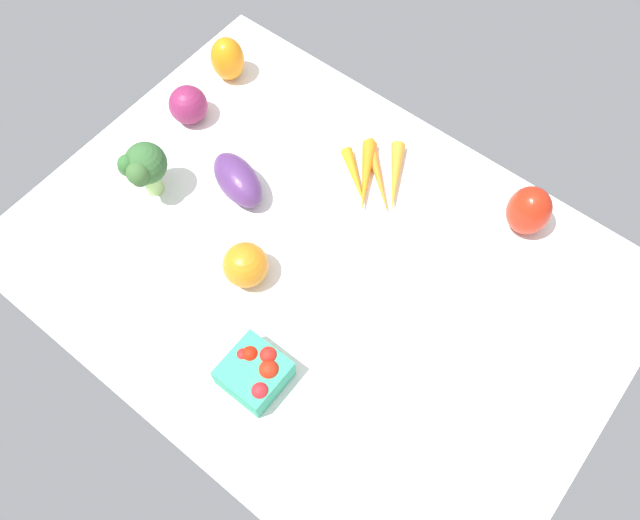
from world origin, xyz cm
name	(u,v)px	position (x,y,z in cm)	size (l,w,h in cm)	color
tablecloth	(320,268)	(0.00, 0.00, 1.00)	(104.00, 76.00, 2.00)	white
heirloom_tomato_orange	(246,265)	(8.63, 9.30, 5.92)	(7.83, 7.83, 7.83)	orange
eggplant	(238,180)	(21.47, -3.10, 5.45)	(12.70, 6.91, 6.91)	#532E6A
carrot_bunch	(375,177)	(3.03, -20.35, 3.28)	(16.35, 17.80, 2.82)	orange
broccoli_head	(143,167)	(33.97, 7.15, 9.86)	(8.02, 8.60, 11.92)	#9ECB72
bell_pepper_orange	(228,59)	(41.87, -23.21, 6.75)	(6.77, 6.77, 9.51)	orange
red_onion_center	(188,105)	(40.52, -10.18, 5.76)	(7.53, 7.53, 7.53)	#84224F
berry_basket	(256,372)	(-4.66, 22.19, 4.97)	(9.27, 9.27, 6.25)	teal
bell_pepper_red	(529,211)	(-23.52, -28.92, 7.00)	(7.66, 7.66, 10.00)	red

